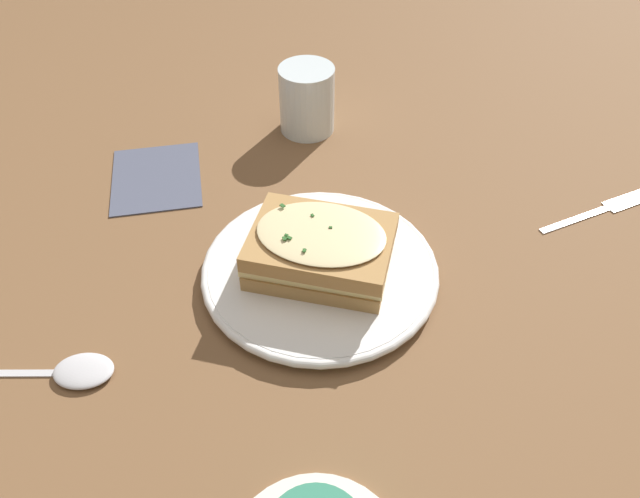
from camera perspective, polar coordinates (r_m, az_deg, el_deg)
name	(u,v)px	position (r m, az deg, el deg)	size (l,w,h in m)	color
ground_plane	(304,295)	(0.70, -1.46, -4.21)	(2.40, 2.40, 0.00)	brown
dinner_plate	(320,271)	(0.71, 0.00, -1.99)	(0.27, 0.27, 0.02)	white
sandwich	(320,249)	(0.68, 0.04, -0.01)	(0.17, 0.18, 0.06)	#B2844C
water_glass	(307,100)	(0.92, -1.21, 13.51)	(0.08, 0.08, 0.10)	silver
fork	(608,207)	(0.88, 24.85, 3.47)	(0.05, 0.17, 0.00)	silver
spoon	(74,371)	(0.68, -21.57, -10.35)	(0.06, 0.18, 0.01)	silver
napkin	(156,177)	(0.88, -14.74, 6.38)	(0.14, 0.12, 0.00)	#4C5166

